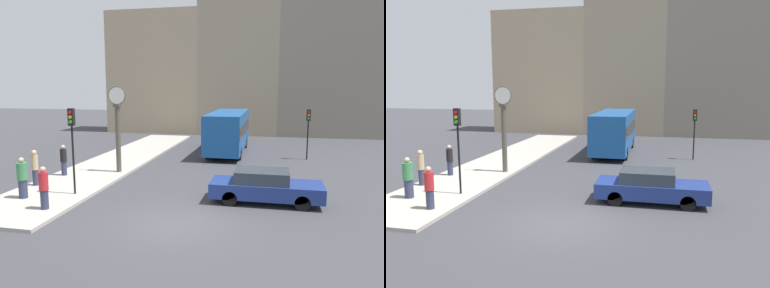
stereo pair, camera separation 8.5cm
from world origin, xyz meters
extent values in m
plane|color=#38383D|center=(0.00, 0.00, 0.00)|extent=(120.00, 120.00, 0.00)
cube|color=#A39E93|center=(-6.51, 10.28, 0.07)|extent=(3.97, 24.56, 0.14)
cube|color=tan|center=(-9.25, 27.19, 6.33)|extent=(9.84, 5.00, 12.65)
cube|color=gray|center=(-0.33, 27.19, 9.12)|extent=(8.00, 5.00, 18.24)
cube|color=gray|center=(8.92, 27.19, 7.84)|extent=(10.50, 5.00, 15.68)
cube|color=navy|center=(3.14, 3.23, 0.58)|extent=(4.70, 1.80, 0.63)
cube|color=#2D3842|center=(2.96, 3.23, 1.16)|extent=(2.26, 1.62, 0.52)
cylinder|color=black|center=(4.60, 4.02, 0.31)|extent=(0.63, 0.22, 0.63)
cylinder|color=black|center=(4.60, 2.44, 0.31)|extent=(0.63, 0.22, 0.63)
cylinder|color=black|center=(1.69, 4.02, 0.31)|extent=(0.63, 0.22, 0.63)
cylinder|color=black|center=(1.69, 2.44, 0.31)|extent=(0.63, 0.22, 0.63)
cube|color=#195199|center=(0.07, 14.95, 1.70)|extent=(2.45, 8.39, 2.68)
cube|color=#1E232D|center=(0.07, 14.95, 1.88)|extent=(2.47, 8.23, 0.79)
cylinder|color=black|center=(1.16, 17.55, 0.45)|extent=(0.28, 0.90, 0.90)
cylinder|color=black|center=(-1.01, 17.55, 0.45)|extent=(0.28, 0.90, 0.90)
cylinder|color=black|center=(1.16, 12.34, 0.45)|extent=(0.28, 0.90, 0.90)
cylinder|color=black|center=(-1.01, 12.34, 0.45)|extent=(0.28, 0.90, 0.90)
cylinder|color=black|center=(-5.30, 2.26, 1.68)|extent=(0.09, 0.09, 3.09)
cube|color=black|center=(-5.30, 2.26, 3.61)|extent=(0.26, 0.20, 0.76)
cylinder|color=red|center=(-5.30, 2.14, 3.81)|extent=(0.15, 0.04, 0.15)
cylinder|color=orange|center=(-5.30, 2.14, 3.61)|extent=(0.15, 0.04, 0.15)
cylinder|color=green|center=(-5.30, 2.14, 3.40)|extent=(0.15, 0.04, 0.15)
cylinder|color=black|center=(5.64, 13.50, 1.32)|extent=(0.09, 0.09, 2.64)
cube|color=black|center=(5.64, 13.50, 3.02)|extent=(0.26, 0.20, 0.76)
cylinder|color=red|center=(5.64, 13.38, 3.23)|extent=(0.15, 0.04, 0.15)
cylinder|color=orange|center=(5.64, 13.38, 3.02)|extent=(0.15, 0.04, 0.15)
cylinder|color=green|center=(5.64, 13.38, 2.81)|extent=(0.15, 0.04, 0.15)
cylinder|color=#4C473D|center=(-5.12, 6.80, 1.97)|extent=(0.27, 0.27, 3.66)
cube|color=#4C473D|center=(-5.12, 6.80, 3.88)|extent=(0.36, 0.36, 0.16)
cylinder|color=#4C473D|center=(-5.12, 6.80, 4.42)|extent=(1.00, 0.04, 1.00)
cylinder|color=white|center=(-5.12, 6.80, 4.42)|extent=(0.92, 0.06, 0.92)
cylinder|color=#2D334C|center=(-7.15, 1.20, 0.54)|extent=(0.37, 0.37, 0.81)
cylinder|color=#387A47|center=(-7.15, 1.20, 1.32)|extent=(0.43, 0.43, 0.75)
sphere|color=tan|center=(-7.15, 1.20, 1.81)|extent=(0.22, 0.22, 0.22)
cylinder|color=#2D334C|center=(-5.36, 0.08, 0.52)|extent=(0.31, 0.31, 0.77)
cylinder|color=red|center=(-5.36, 0.08, 1.27)|extent=(0.36, 0.36, 0.72)
sphere|color=tan|center=(-5.36, 0.08, 1.74)|extent=(0.22, 0.22, 0.22)
cylinder|color=#2D334C|center=(-7.91, 3.16, 0.53)|extent=(0.27, 0.27, 0.78)
cylinder|color=tan|center=(-7.91, 3.16, 1.28)|extent=(0.32, 0.32, 0.72)
sphere|color=tan|center=(-7.91, 3.16, 1.76)|extent=(0.25, 0.25, 0.25)
cylinder|color=#2D334C|center=(-7.70, 5.36, 0.51)|extent=(0.29, 0.29, 0.75)
cylinder|color=black|center=(-7.70, 5.36, 1.23)|extent=(0.34, 0.34, 0.70)
sphere|color=tan|center=(-7.70, 5.36, 1.69)|extent=(0.22, 0.22, 0.22)
camera|label=1|loc=(3.38, -12.57, 4.96)|focal=35.00mm
camera|label=2|loc=(3.46, -12.55, 4.96)|focal=35.00mm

